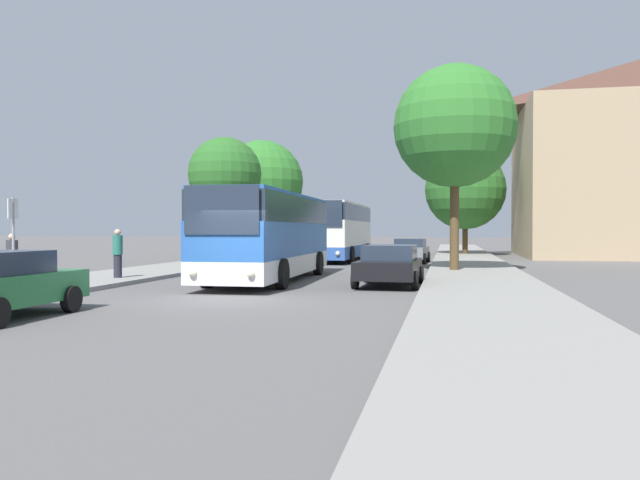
{
  "coord_description": "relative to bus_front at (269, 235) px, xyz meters",
  "views": [
    {
      "loc": [
        5.81,
        -16.35,
        1.93
      ],
      "look_at": [
        0.3,
        10.6,
        1.47
      ],
      "focal_mm": 35.0,
      "sensor_mm": 36.0,
      "label": 1
    }
  ],
  "objects": [
    {
      "name": "ground_plane",
      "position": [
        0.78,
        -6.32,
        -1.74
      ],
      "size": [
        300.0,
        300.0,
        0.0
      ],
      "primitive_type": "plane",
      "color": "#565454",
      "rests_on": "ground"
    },
    {
      "name": "sidewalk_left",
      "position": [
        -6.22,
        -6.32,
        -1.67
      ],
      "size": [
        4.0,
        120.0,
        0.15
      ],
      "primitive_type": "cube",
      "color": "gray",
      "rests_on": "ground_plane"
    },
    {
      "name": "sidewalk_right",
      "position": [
        7.78,
        -6.32,
        -1.67
      ],
      "size": [
        4.0,
        120.0,
        0.15
      ],
      "primitive_type": "cube",
      "color": "gray",
      "rests_on": "ground_plane"
    },
    {
      "name": "bus_front",
      "position": [
        0.0,
        0.0,
        0.0
      ],
      "size": [
        3.0,
        11.04,
        3.26
      ],
      "rotation": [
        0.0,
        0.0,
        0.02
      ],
      "color": "silver",
      "rests_on": "ground_plane"
    },
    {
      "name": "bus_middle",
      "position": [
        0.01,
        15.79,
        0.14
      ],
      "size": [
        2.74,
        11.49,
        3.53
      ],
      "rotation": [
        0.0,
        0.0,
        -0.0
      ],
      "color": "#2D519E",
      "rests_on": "ground_plane"
    },
    {
      "name": "parked_car_right_near",
      "position": [
        4.65,
        -1.31,
        -1.01
      ],
      "size": [
        2.22,
        4.17,
        1.4
      ],
      "rotation": [
        0.0,
        0.0,
        3.11
      ],
      "color": "black",
      "rests_on": "ground_plane"
    },
    {
      "name": "parked_car_right_far",
      "position": [
        4.49,
        13.61,
        -1.0
      ],
      "size": [
        2.23,
        4.14,
        1.41
      ],
      "rotation": [
        0.0,
        0.0,
        3.08
      ],
      "color": "slate",
      "rests_on": "ground_plane"
    },
    {
      "name": "bus_stop_sign",
      "position": [
        -6.26,
        -6.11,
        0.11
      ],
      "size": [
        0.08,
        0.45,
        2.76
      ],
      "color": "gray",
      "rests_on": "sidewalk_left"
    },
    {
      "name": "pedestrian_waiting_near",
      "position": [
        -5.39,
        -1.56,
        -0.68
      ],
      "size": [
        0.36,
        0.36,
        1.8
      ],
      "rotation": [
        0.0,
        0.0,
        2.36
      ],
      "color": "#23232D",
      "rests_on": "sidewalk_left"
    },
    {
      "name": "pedestrian_waiting_far",
      "position": [
        -7.18,
        -4.99,
        -0.76
      ],
      "size": [
        0.36,
        0.36,
        1.66
      ],
      "rotation": [
        0.0,
        0.0,
        1.84
      ],
      "color": "#23232D",
      "rests_on": "sidewalk_left"
    },
    {
      "name": "tree_left_near",
      "position": [
        -5.8,
        10.91,
        3.33
      ],
      "size": [
        4.16,
        4.16,
        7.03
      ],
      "color": "brown",
      "rests_on": "sidewalk_left"
    },
    {
      "name": "tree_left_far",
      "position": [
        -7.0,
        22.07,
        3.76
      ],
      "size": [
        6.17,
        6.17,
        8.45
      ],
      "color": "#513D23",
      "rests_on": "sidewalk_left"
    },
    {
      "name": "tree_right_near",
      "position": [
        6.9,
        5.59,
        4.75
      ],
      "size": [
        5.42,
        5.42,
        9.07
      ],
      "color": "#513D23",
      "rests_on": "sidewalk_right"
    },
    {
      "name": "tree_right_mid",
      "position": [
        7.88,
        24.74,
        3.17
      ],
      "size": [
        5.92,
        5.92,
        7.73
      ],
      "color": "#47331E",
      "rests_on": "sidewalk_right"
    }
  ]
}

